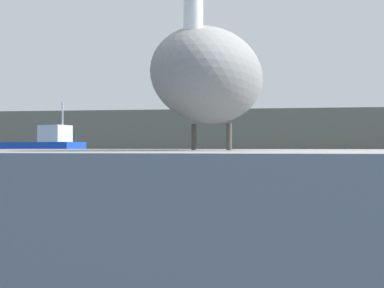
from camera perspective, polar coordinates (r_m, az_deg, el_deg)
The scene contains 5 objects.
hillside_backdrop at distance 77.32m, azimuth 7.78°, elevation 1.66°, with size 140.00×12.85×7.15m, color #7F755B.
pier_dock at distance 2.38m, azimuth 2.35°, elevation -11.63°, with size 3.48×2.10×0.89m, color gray.
pelican at distance 2.36m, azimuth 2.30°, elevation 8.97°, with size 0.69×1.43×0.88m.
fishing_boat_blue at distance 34.48m, azimuth -19.08°, elevation -0.40°, with size 7.28×4.35×4.19m.
mooring_buoy at distance 13.74m, azimuth 6.80°, elevation -2.83°, with size 0.62×0.62×0.62m, color red.
Camera 1 is at (-0.68, -1.97, 0.91)m, focal length 40.01 mm.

